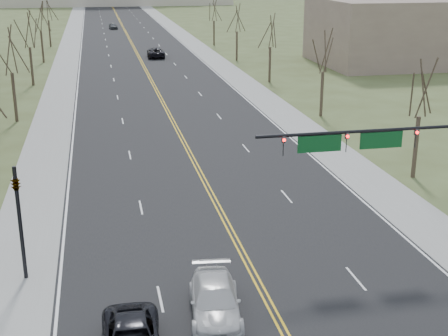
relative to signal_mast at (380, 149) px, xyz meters
name	(u,v)px	position (x,y,z in m)	size (l,w,h in m)	color
road	(132,44)	(-7.45, 96.50, -5.76)	(20.00, 380.00, 0.01)	black
cross_road	(285,333)	(-7.45, -7.50, -5.76)	(120.00, 14.00, 0.01)	black
sidewalk_left	(70,45)	(-19.45, 96.50, -5.75)	(4.00, 380.00, 0.03)	gray
sidewalk_right	(192,42)	(4.55, 96.50, -5.75)	(4.00, 380.00, 0.03)	gray
center_line	(132,44)	(-7.45, 96.50, -5.75)	(0.42, 380.00, 0.01)	gold
edge_line_left	(81,45)	(-17.25, 96.50, -5.75)	(0.15, 380.00, 0.01)	silver
edge_line_right	(181,42)	(2.35, 96.50, -5.75)	(0.15, 380.00, 0.01)	silver
signal_mast	(380,149)	(0.00, 0.00, 0.00)	(12.12, 0.44, 7.20)	black
signal_left	(19,211)	(-18.95, 0.00, -2.05)	(0.32, 0.36, 6.00)	black
tree_r_0	(421,91)	(8.05, 10.50, 0.79)	(3.74, 3.74, 8.50)	#382A21
tree_r_1	(324,53)	(8.05, 30.50, 0.79)	(3.74, 3.74, 8.50)	#382A21
tree_l_1	(10,53)	(-22.95, 34.50, 1.18)	(3.96, 3.96, 9.00)	#382A21
tree_r_2	(271,33)	(8.05, 50.50, 0.79)	(3.74, 3.74, 8.50)	#382A21
tree_l_2	(28,32)	(-22.95, 54.50, 1.18)	(3.96, 3.96, 9.00)	#382A21
tree_r_3	(237,20)	(8.05, 70.50, 0.79)	(3.74, 3.74, 8.50)	#382A21
tree_l_3	(40,18)	(-22.95, 74.50, 1.18)	(3.96, 3.96, 9.00)	#382A21
tree_r_4	(214,11)	(8.05, 90.50, 0.79)	(3.74, 3.74, 8.50)	#382A21
tree_l_4	(48,10)	(-22.95, 94.50, 1.18)	(3.96, 3.96, 9.00)	#382A21
bldg_right_mass	(399,31)	(32.55, 62.50, -0.76)	(25.00, 20.00, 10.00)	#745F53
car_sb_inner_second	(215,301)	(-10.17, -5.58, -4.95)	(2.24, 5.51, 1.60)	beige
car_far_nb	(156,52)	(-4.66, 76.57, -4.92)	(2.75, 5.97, 1.66)	black
car_far_sb	(113,26)	(-10.05, 125.92, -5.03)	(1.70, 4.23, 1.44)	#474B4E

